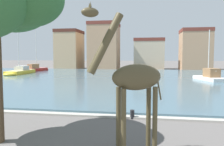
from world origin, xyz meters
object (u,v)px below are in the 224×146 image
object	(u,v)px
sailboat_white	(208,77)
sailboat_red	(37,69)
sailboat_yellow	(19,72)
mooring_bollard	(132,114)
giraffe_statue	(133,80)

from	to	relation	value
sailboat_white	sailboat_red	size ratio (longest dim) A/B	0.80
sailboat_yellow	sailboat_red	world-z (taller)	sailboat_yellow
sailboat_red	mooring_bollard	size ratio (longest dim) A/B	17.34
giraffe_statue	mooring_bollard	world-z (taller)	giraffe_statue
sailboat_red	mooring_bollard	world-z (taller)	sailboat_red
sailboat_white	mooring_bollard	distance (m)	21.61
sailboat_red	giraffe_statue	bearing A→B (deg)	-58.45
sailboat_white	sailboat_red	xyz separation A→B (m)	(-31.25, 12.78, 0.03)
giraffe_statue	sailboat_white	size ratio (longest dim) A/B	0.75
sailboat_yellow	mooring_bollard	bearing A→B (deg)	-48.63
sailboat_white	mooring_bollard	bearing A→B (deg)	-114.06
giraffe_statue	sailboat_red	distance (m)	43.57
sailboat_yellow	mooring_bollard	distance (m)	32.78
giraffe_statue	sailboat_white	xyz separation A→B (m)	(8.47, 24.30, -2.07)
sailboat_white	sailboat_red	bearing A→B (deg)	157.76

